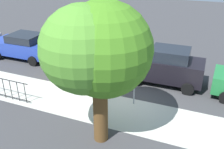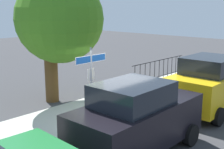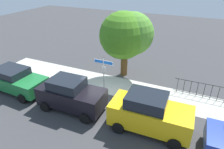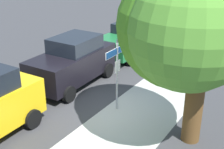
{
  "view_description": "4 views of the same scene",
  "coord_description": "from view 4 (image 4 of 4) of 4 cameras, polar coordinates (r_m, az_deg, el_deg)",
  "views": [
    {
      "loc": [
        -3.32,
        10.33,
        6.58
      ],
      "look_at": [
        0.6,
        0.79,
        1.55
      ],
      "focal_mm": 40.65,
      "sensor_mm": 36.0,
      "label": 1
    },
    {
      "loc": [
        -7.34,
        -7.08,
        3.92
      ],
      "look_at": [
        0.36,
        0.09,
        1.59
      ],
      "focal_mm": 48.87,
      "sensor_mm": 36.0,
      "label": 2
    },
    {
      "loc": [
        5.16,
        -10.51,
        7.66
      ],
      "look_at": [
        0.29,
        0.33,
        1.43
      ],
      "focal_mm": 32.03,
      "sensor_mm": 36.0,
      "label": 3
    },
    {
      "loc": [
        7.89,
        5.46,
        5.47
      ],
      "look_at": [
        -0.32,
        0.22,
        1.32
      ],
      "focal_mm": 48.85,
      "sensor_mm": 36.0,
      "label": 4
    }
  ],
  "objects": [
    {
      "name": "car_black",
      "position": [
        12.8,
        -7.33,
        2.47
      ],
      "size": [
        4.1,
        2.05,
        2.02
      ],
      "rotation": [
        0.0,
        0.0,
        0.02
      ],
      "color": "black",
      "rests_on": "ground_plane"
    },
    {
      "name": "street_sign",
      "position": [
        10.36,
        0.97,
        2.12
      ],
      "size": [
        1.38,
        0.07,
        2.6
      ],
      "color": "#9EA0A5",
      "rests_on": "ground_plane"
    },
    {
      "name": "shade_tree",
      "position": [
        8.29,
        13.68,
        8.65
      ],
      "size": [
        3.86,
        3.76,
        5.21
      ],
      "color": "brown",
      "rests_on": "ground_plane"
    },
    {
      "name": "car_green",
      "position": [
        16.54,
        3.81,
        6.88
      ],
      "size": [
        4.65,
        2.23,
        1.69
      ],
      "rotation": [
        0.0,
        0.0,
        -0.04
      ],
      "color": "#1D6E34",
      "rests_on": "ground_plane"
    },
    {
      "name": "ground_plane",
      "position": [
        11.05,
        -1.86,
        -6.61
      ],
      "size": [
        60.0,
        60.0,
        0.0
      ],
      "primitive_type": "plane",
      "color": "#38383A"
    }
  ]
}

